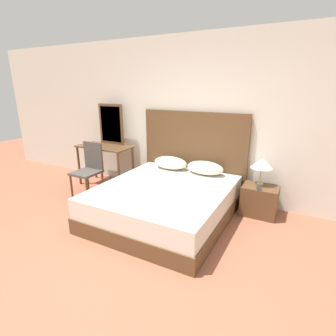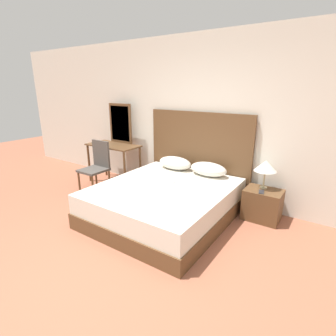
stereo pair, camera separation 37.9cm
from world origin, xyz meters
name	(u,v)px [view 1 (the left image)]	position (x,y,z in m)	size (l,w,h in m)	color
ground_plane	(109,281)	(0.00, 0.00, 0.00)	(16.00, 16.00, 0.00)	#9E5B42
wall_back	(204,119)	(0.00, 2.55, 1.35)	(10.00, 0.06, 2.70)	silver
bed	(165,202)	(-0.15, 1.45, 0.25)	(1.80, 2.01, 0.50)	brown
headboard	(193,155)	(-0.15, 2.48, 0.74)	(1.89, 0.05, 1.48)	brown
pillow_left	(170,163)	(-0.47, 2.24, 0.61)	(0.61, 0.33, 0.22)	silver
pillow_right	(205,168)	(0.17, 2.24, 0.61)	(0.61, 0.33, 0.22)	silver
phone_on_bed	(171,183)	(-0.12, 1.61, 0.51)	(0.12, 0.17, 0.01)	#B7B7BC
nightstand	(259,200)	(1.07, 2.22, 0.23)	(0.51, 0.39, 0.46)	brown
table_lamp	(262,163)	(1.03, 2.30, 0.79)	(0.32, 0.32, 0.42)	tan
phone_on_nightstand	(259,188)	(1.06, 2.12, 0.46)	(0.10, 0.16, 0.01)	#232328
vanity_desk	(105,153)	(-1.84, 2.11, 0.66)	(1.07, 0.52, 0.79)	brown
vanity_mirror	(111,124)	(-1.84, 2.35, 1.18)	(0.56, 0.03, 0.78)	brown
chair	(90,166)	(-1.80, 1.65, 0.51)	(0.43, 0.46, 0.93)	#4C4742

